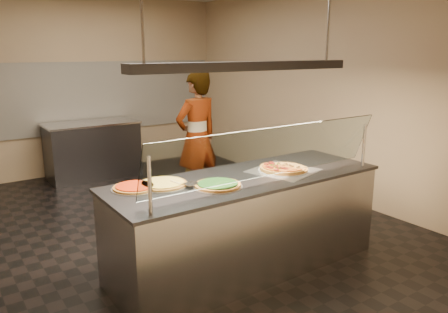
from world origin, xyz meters
TOP-DOWN VIEW (x-y plane):
  - ground at (0.00, 0.00)m, footprint 5.00×6.00m
  - wall_back at (0.00, 3.01)m, footprint 5.00×0.02m
  - wall_front at (0.00, -3.01)m, footprint 5.00×0.02m
  - wall_right at (2.51, 0.00)m, footprint 0.02×6.00m
  - tile_band at (0.00, 2.98)m, footprint 4.90×0.02m
  - serving_counter at (0.14, -1.43)m, footprint 2.69×0.94m
  - sneeze_guard at (0.14, -1.77)m, footprint 2.45×0.18m
  - perforated_tray at (0.55, -1.48)m, footprint 0.70×0.70m
  - half_pizza_pepperoni at (0.44, -1.48)m, footprint 0.36×0.52m
  - half_pizza_sausage at (0.67, -1.48)m, footprint 0.36×0.52m
  - pizza_spinach at (-0.27, -1.54)m, footprint 0.44×0.44m
  - pizza_cheese at (-0.64, -1.22)m, footprint 0.45×0.45m
  - pizza_tomato at (-0.89, -1.18)m, footprint 0.40×0.40m
  - pizza_spatula at (-0.51, -1.34)m, footprint 0.21×0.23m
  - prep_table at (-0.05, 2.55)m, footprint 1.49×0.74m
  - worker at (0.74, 0.47)m, footprint 0.72×0.52m
  - heat_lamp_housing at (0.14, -1.43)m, footprint 2.30×0.18m
  - lamp_rod_right at (1.14, -1.43)m, footprint 0.02×0.02m

SIDE VIEW (x-z plane):
  - ground at x=0.00m, z-range -0.02..0.00m
  - serving_counter at x=0.14m, z-range 0.00..0.93m
  - prep_table at x=-0.05m, z-range 0.00..0.93m
  - worker at x=0.74m, z-range 0.00..1.84m
  - perforated_tray at x=0.55m, z-range 0.93..0.94m
  - pizza_tomato at x=-0.89m, z-range 0.93..0.96m
  - pizza_cheese at x=-0.64m, z-range 0.93..0.96m
  - pizza_spinach at x=-0.27m, z-range 0.93..0.96m
  - half_pizza_sausage at x=0.67m, z-range 0.94..0.98m
  - pizza_spatula at x=-0.51m, z-range 0.95..0.97m
  - half_pizza_pepperoni at x=0.44m, z-range 0.94..0.99m
  - sneeze_guard at x=0.14m, z-range 0.96..1.49m
  - tile_band at x=0.00m, z-range 0.70..1.90m
  - wall_back at x=0.00m, z-range 0.00..3.00m
  - wall_front at x=0.00m, z-range 0.00..3.00m
  - wall_right at x=2.51m, z-range 0.00..3.00m
  - heat_lamp_housing at x=0.14m, z-range 1.91..1.99m
  - lamp_rod_right at x=1.14m, z-range 1.99..3.00m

